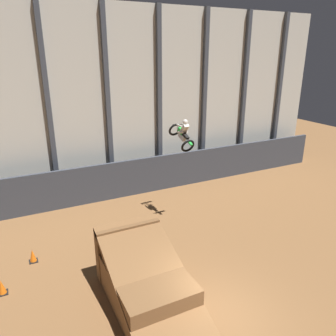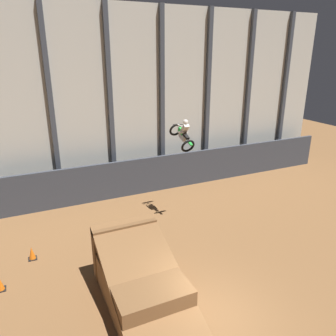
% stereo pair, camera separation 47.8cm
% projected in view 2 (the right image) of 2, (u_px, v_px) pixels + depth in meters
% --- Properties ---
extents(ground_plane, '(60.00, 60.00, 0.00)m').
position_uv_depth(ground_plane, '(214.00, 318.00, 11.12)').
color(ground_plane, brown).
extents(arena_back_wall, '(32.00, 0.40, 11.25)m').
position_uv_depth(arena_back_wall, '(110.00, 103.00, 19.74)').
color(arena_back_wall, beige).
rests_on(arena_back_wall, ground_plane).
extents(lower_barrier, '(31.36, 0.20, 2.31)m').
position_uv_depth(lower_barrier, '(120.00, 179.00, 20.09)').
color(lower_barrier, '#383D47').
rests_on(lower_barrier, ground_plane).
extents(dirt_ramp, '(2.56, 5.66, 2.39)m').
position_uv_depth(dirt_ramp, '(139.00, 278.00, 11.89)').
color(dirt_ramp, brown).
rests_on(dirt_ramp, ground_plane).
extents(rider_bike_solo, '(0.79, 1.87, 1.68)m').
position_uv_depth(rider_bike_solo, '(183.00, 134.00, 16.47)').
color(rider_bike_solo, black).
extents(traffic_cone_near_ramp, '(0.36, 0.36, 0.58)m').
position_uv_depth(traffic_cone_near_ramp, '(32.00, 253.00, 14.22)').
color(traffic_cone_near_ramp, black).
rests_on(traffic_cone_near_ramp, ground_plane).
extents(traffic_cone_arena_edge, '(0.36, 0.36, 0.58)m').
position_uv_depth(traffic_cone_arena_edge, '(0.00, 284.00, 12.35)').
color(traffic_cone_arena_edge, black).
rests_on(traffic_cone_arena_edge, ground_plane).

